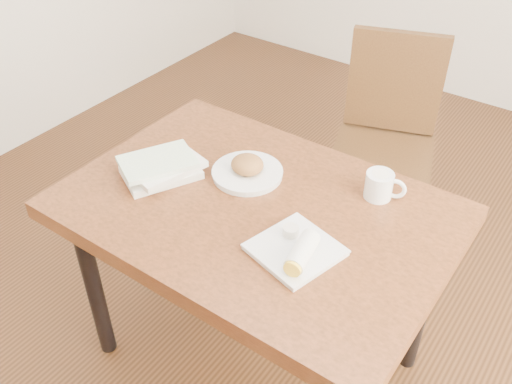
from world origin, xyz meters
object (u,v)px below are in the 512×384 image
Objects in this scene: chair_far at (387,131)px; plate_scone at (247,170)px; table at (256,225)px; plate_burrito at (297,250)px; book_stack at (162,168)px; coffee_mug at (380,185)px.

plate_scone is (-0.14, -0.84, 0.22)m from chair_far.
table is 0.27m from plate_burrito.
chair_far reaches higher than plate_burrito.
book_stack is at bearing -110.04° from chair_far.
chair_far is at bearing 69.96° from book_stack.
coffee_mug is (0.29, 0.26, 0.13)m from table.
chair_far is (0.02, 0.95, -0.12)m from table.
coffee_mug reaches higher than table.
plate_scone is 0.89× the size of plate_burrito.
chair_far is 1.10m from plate_burrito.
coffee_mug is at bearing 41.46° from table.
chair_far is 1.09m from book_stack.
coffee_mug is 0.44× the size of book_stack.
plate_burrito is (0.33, -0.22, -0.00)m from plate_scone.
plate_burrito reaches higher than book_stack.
coffee_mug is 0.48× the size of plate_burrito.
coffee_mug is at bearing 20.35° from plate_scone.
coffee_mug is (0.40, 0.15, 0.02)m from plate_scone.
coffee_mug reaches higher than book_stack.
table is at bearing -138.54° from coffee_mug.
plate_burrito is at bearing -27.80° from table.
plate_scone is at bearing 35.18° from book_stack.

